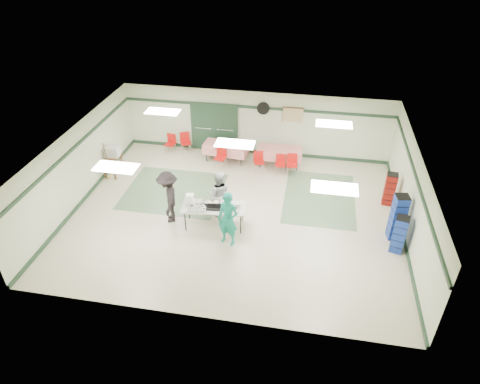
% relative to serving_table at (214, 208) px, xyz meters
% --- Properties ---
extents(floor, '(11.00, 11.00, 0.00)m').
position_rel_serving_table_xyz_m(floor, '(0.56, 0.75, -0.72)').
color(floor, beige).
rests_on(floor, ground).
extents(ceiling, '(11.00, 11.00, 0.00)m').
position_rel_serving_table_xyz_m(ceiling, '(0.56, 0.75, 1.98)').
color(ceiling, white).
rests_on(ceiling, wall_back).
extents(wall_back, '(11.00, 0.00, 11.00)m').
position_rel_serving_table_xyz_m(wall_back, '(0.56, 5.25, 0.63)').
color(wall_back, beige).
rests_on(wall_back, floor).
extents(wall_front, '(11.00, 0.00, 11.00)m').
position_rel_serving_table_xyz_m(wall_front, '(0.56, -3.75, 0.63)').
color(wall_front, beige).
rests_on(wall_front, floor).
extents(wall_left, '(0.00, 9.00, 9.00)m').
position_rel_serving_table_xyz_m(wall_left, '(-4.94, 0.75, 0.63)').
color(wall_left, beige).
rests_on(wall_left, floor).
extents(wall_right, '(0.00, 9.00, 9.00)m').
position_rel_serving_table_xyz_m(wall_right, '(6.06, 0.75, 0.63)').
color(wall_right, beige).
rests_on(wall_right, floor).
extents(trim_back, '(11.00, 0.06, 0.10)m').
position_rel_serving_table_xyz_m(trim_back, '(0.56, 5.22, 1.33)').
color(trim_back, '#1F3927').
rests_on(trim_back, wall_back).
extents(baseboard_back, '(11.00, 0.06, 0.12)m').
position_rel_serving_table_xyz_m(baseboard_back, '(0.56, 5.22, -0.66)').
color(baseboard_back, '#1F3927').
rests_on(baseboard_back, floor).
extents(trim_left, '(0.06, 9.00, 0.10)m').
position_rel_serving_table_xyz_m(trim_left, '(-4.91, 0.75, 1.33)').
color(trim_left, '#1F3927').
rests_on(trim_left, wall_back).
extents(baseboard_left, '(0.06, 9.00, 0.12)m').
position_rel_serving_table_xyz_m(baseboard_left, '(-4.91, 0.75, -0.66)').
color(baseboard_left, '#1F3927').
rests_on(baseboard_left, floor).
extents(trim_right, '(0.06, 9.00, 0.10)m').
position_rel_serving_table_xyz_m(trim_right, '(6.03, 0.75, 1.33)').
color(trim_right, '#1F3927').
rests_on(trim_right, wall_back).
extents(baseboard_right, '(0.06, 9.00, 0.12)m').
position_rel_serving_table_xyz_m(baseboard_right, '(6.03, 0.75, -0.66)').
color(baseboard_right, '#1F3927').
rests_on(baseboard_right, floor).
extents(green_patch_a, '(3.50, 3.00, 0.01)m').
position_rel_serving_table_xyz_m(green_patch_a, '(-1.94, 1.75, -0.72)').
color(green_patch_a, '#64825F').
rests_on(green_patch_a, floor).
extents(green_patch_b, '(2.50, 3.50, 0.01)m').
position_rel_serving_table_xyz_m(green_patch_b, '(3.36, 2.25, -0.72)').
color(green_patch_b, '#64825F').
rests_on(green_patch_b, floor).
extents(double_door_left, '(0.90, 0.06, 2.10)m').
position_rel_serving_table_xyz_m(double_door_left, '(-1.64, 5.19, 0.33)').
color(double_door_left, gray).
rests_on(double_door_left, floor).
extents(double_door_right, '(0.90, 0.06, 2.10)m').
position_rel_serving_table_xyz_m(double_door_right, '(-0.69, 5.19, 0.33)').
color(double_door_right, gray).
rests_on(double_door_right, floor).
extents(door_frame, '(2.00, 0.03, 2.15)m').
position_rel_serving_table_xyz_m(door_frame, '(-1.17, 5.17, 0.33)').
color(door_frame, '#1F3927').
rests_on(door_frame, floor).
extents(wall_fan, '(0.50, 0.10, 0.50)m').
position_rel_serving_table_xyz_m(wall_fan, '(0.86, 5.19, 1.33)').
color(wall_fan, black).
rests_on(wall_fan, wall_back).
extents(scroll_banner, '(0.80, 0.02, 0.60)m').
position_rel_serving_table_xyz_m(scroll_banner, '(2.06, 5.19, 1.13)').
color(scroll_banner, '#D4B984').
rests_on(scroll_banner, wall_back).
extents(serving_table, '(2.13, 1.04, 0.76)m').
position_rel_serving_table_xyz_m(serving_table, '(0.00, 0.00, 0.00)').
color(serving_table, '#9D9D98').
rests_on(serving_table, floor).
extents(sheet_tray_right, '(0.63, 0.50, 0.02)m').
position_rel_serving_table_xyz_m(sheet_tray_right, '(0.56, -0.05, 0.05)').
color(sheet_tray_right, silver).
rests_on(sheet_tray_right, serving_table).
extents(sheet_tray_mid, '(0.65, 0.52, 0.02)m').
position_rel_serving_table_xyz_m(sheet_tray_mid, '(-0.14, 0.11, 0.05)').
color(sheet_tray_mid, silver).
rests_on(sheet_tray_mid, serving_table).
extents(sheet_tray_left, '(0.66, 0.53, 0.02)m').
position_rel_serving_table_xyz_m(sheet_tray_left, '(-0.50, -0.17, 0.05)').
color(sheet_tray_left, silver).
rests_on(sheet_tray_left, serving_table).
extents(baking_pan, '(0.51, 0.35, 0.08)m').
position_rel_serving_table_xyz_m(baking_pan, '(0.03, -0.07, 0.08)').
color(baking_pan, black).
rests_on(baking_pan, serving_table).
extents(foam_box_stack, '(0.24, 0.23, 0.36)m').
position_rel_serving_table_xyz_m(foam_box_stack, '(-0.78, 0.02, 0.22)').
color(foam_box_stack, white).
rests_on(foam_box_stack, serving_table).
extents(volunteer_teal, '(0.74, 0.57, 1.79)m').
position_rel_serving_table_xyz_m(volunteer_teal, '(0.62, -0.74, 0.18)').
color(volunteer_teal, '#138974').
rests_on(volunteer_teal, floor).
extents(volunteer_grey, '(0.90, 0.76, 1.64)m').
position_rel_serving_table_xyz_m(volunteer_grey, '(0.01, 0.66, 0.10)').
color(volunteer_grey, '#98989E').
rests_on(volunteer_grey, floor).
extents(volunteer_dark, '(1.00, 1.33, 1.82)m').
position_rel_serving_table_xyz_m(volunteer_dark, '(-1.52, 0.06, 0.19)').
color(volunteer_dark, black).
rests_on(volunteer_dark, floor).
extents(dining_table_a, '(1.77, 0.80, 0.77)m').
position_rel_serving_table_xyz_m(dining_table_a, '(1.68, 4.35, -0.15)').
color(dining_table_a, red).
rests_on(dining_table_a, floor).
extents(dining_table_b, '(1.83, 0.95, 0.77)m').
position_rel_serving_table_xyz_m(dining_table_b, '(-0.52, 4.35, -0.15)').
color(dining_table_b, red).
rests_on(dining_table_b, floor).
extents(chair_a, '(0.39, 0.39, 0.78)m').
position_rel_serving_table_xyz_m(chair_a, '(1.77, 3.77, -0.24)').
color(chair_a, red).
rests_on(chair_a, floor).
extents(chair_b, '(0.48, 0.48, 0.83)m').
position_rel_serving_table_xyz_m(chair_b, '(0.91, 3.77, -0.21)').
color(chair_b, red).
rests_on(chair_b, floor).
extents(chair_c, '(0.43, 0.43, 0.85)m').
position_rel_serving_table_xyz_m(chair_c, '(2.22, 3.78, -0.20)').
color(chair_c, red).
rests_on(chair_c, floor).
extents(chair_d, '(0.47, 0.47, 0.88)m').
position_rel_serving_table_xyz_m(chair_d, '(-0.61, 3.78, -0.18)').
color(chair_d, red).
rests_on(chair_d, floor).
extents(chair_loose_a, '(0.55, 0.55, 0.87)m').
position_rel_serving_table_xyz_m(chair_loose_a, '(-2.37, 4.82, -0.19)').
color(chair_loose_a, red).
rests_on(chair_loose_a, floor).
extents(chair_loose_b, '(0.45, 0.45, 0.84)m').
position_rel_serving_table_xyz_m(chair_loose_b, '(-2.95, 4.63, -0.21)').
color(chair_loose_b, red).
rests_on(chair_loose_b, floor).
extents(crate_stack_blue_a, '(0.46, 0.46, 1.57)m').
position_rel_serving_table_xyz_m(crate_stack_blue_a, '(5.71, 0.43, 0.06)').
color(crate_stack_blue_a, '#1A3D9F').
rests_on(crate_stack_blue_a, floor).
extents(crate_stack_red, '(0.41, 0.41, 1.20)m').
position_rel_serving_table_xyz_m(crate_stack_red, '(5.71, 2.34, -0.12)').
color(crate_stack_red, maroon).
rests_on(crate_stack_red, floor).
extents(crate_stack_blue_b, '(0.46, 0.46, 1.23)m').
position_rel_serving_table_xyz_m(crate_stack_blue_b, '(5.71, -0.20, -0.11)').
color(crate_stack_blue_b, '#1A3D9F').
rests_on(crate_stack_blue_b, floor).
extents(printer_table, '(0.55, 0.82, 0.74)m').
position_rel_serving_table_xyz_m(printer_table, '(-4.59, 2.48, -0.10)').
color(printer_table, brown).
rests_on(printer_table, floor).
extents(office_printer, '(0.54, 0.48, 0.40)m').
position_rel_serving_table_xyz_m(office_printer, '(-4.59, 2.64, 0.22)').
color(office_printer, beige).
rests_on(office_printer, printer_table).
extents(broom, '(0.06, 0.24, 1.49)m').
position_rel_serving_table_xyz_m(broom, '(-4.67, 2.27, 0.06)').
color(broom, brown).
rests_on(broom, floor).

